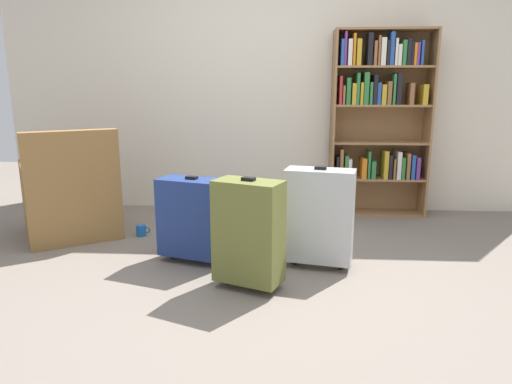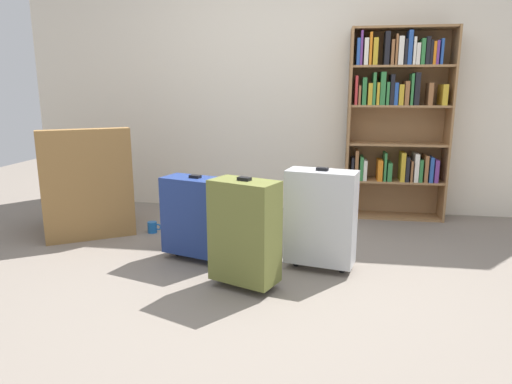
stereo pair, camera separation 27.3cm
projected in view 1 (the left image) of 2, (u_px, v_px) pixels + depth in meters
ground_plane at (264, 287)px, 2.85m from camera, size 9.37×9.37×0.00m
back_wall at (273, 79)px, 4.49m from camera, size 5.36×0.10×2.60m
bookshelf at (379, 114)px, 4.31m from camera, size 0.91×0.28×1.74m
armchair at (71, 199)px, 3.78m from camera, size 0.97×0.97×0.90m
mug at (141, 230)px, 3.82m from camera, size 0.12×0.08×0.10m
suitcase_olive at (249, 232)px, 2.76m from camera, size 0.46×0.36×0.70m
suitcase_silver at (319, 216)px, 3.10m from camera, size 0.49×0.31×0.71m
suitcase_navy_blue at (193, 217)px, 3.21m from camera, size 0.52×0.35×0.62m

